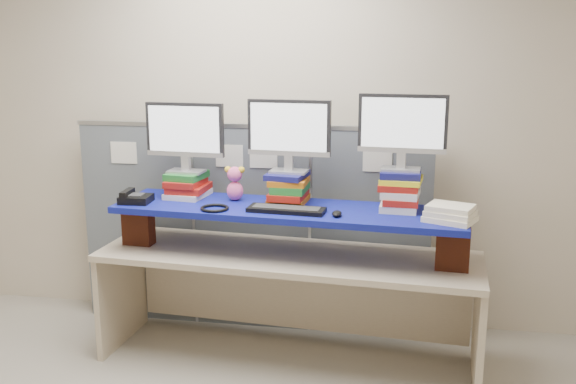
% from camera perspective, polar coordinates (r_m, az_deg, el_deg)
% --- Properties ---
extents(room, '(5.00, 4.00, 2.80)m').
position_cam_1_polar(room, '(2.90, -11.27, -0.79)').
color(room, beige).
rests_on(room, ground).
extents(cubicle_partition, '(2.60, 0.06, 1.53)m').
position_cam_1_polar(cubicle_partition, '(4.71, -3.25, -3.13)').
color(cubicle_partition, '#50575E').
rests_on(cubicle_partition, ground).
extents(desk, '(2.52, 0.91, 0.75)m').
position_cam_1_polar(desk, '(4.23, 0.00, -7.44)').
color(desk, '#C4B296').
rests_on(desk, ground).
extents(brick_pier_left, '(0.21, 0.12, 0.27)m').
position_cam_1_polar(brick_pier_left, '(4.45, -13.16, -2.87)').
color(brick_pier_left, maroon).
rests_on(brick_pier_left, desk).
extents(brick_pier_right, '(0.21, 0.12, 0.27)m').
position_cam_1_polar(brick_pier_right, '(3.98, 14.43, -4.85)').
color(brick_pier_right, maroon).
rests_on(brick_pier_right, desk).
extents(blue_board, '(2.28, 0.73, 0.04)m').
position_cam_1_polar(blue_board, '(4.10, 0.00, -1.64)').
color(blue_board, '#10097B').
rests_on(blue_board, brick_pier_left).
extents(book_stack_left, '(0.28, 0.32, 0.17)m').
position_cam_1_polar(book_stack_left, '(4.42, -8.93, 0.62)').
color(book_stack_left, silver).
rests_on(book_stack_left, blue_board).
extents(book_stack_center, '(0.27, 0.33, 0.20)m').
position_cam_1_polar(book_stack_center, '(4.18, 0.06, 0.38)').
color(book_stack_center, '#B86011').
rests_on(book_stack_center, blue_board).
extents(book_stack_right, '(0.28, 0.31, 0.25)m').
position_cam_1_polar(book_stack_right, '(4.08, 9.95, 0.20)').
color(book_stack_right, silver).
rests_on(book_stack_right, blue_board).
extents(monitor_left, '(0.54, 0.17, 0.47)m').
position_cam_1_polar(monitor_left, '(4.35, -9.15, 5.17)').
color(monitor_left, '#B6B6BC').
rests_on(monitor_left, book_stack_left).
extents(monitor_center, '(0.54, 0.17, 0.47)m').
position_cam_1_polar(monitor_center, '(4.12, 0.09, 5.39)').
color(monitor_center, '#B6B6BC').
rests_on(monitor_center, book_stack_center).
extents(monitor_right, '(0.54, 0.17, 0.47)m').
position_cam_1_polar(monitor_right, '(4.00, 10.14, 5.65)').
color(monitor_right, '#B6B6BC').
rests_on(monitor_right, book_stack_right).
extents(keyboard, '(0.49, 0.20, 0.03)m').
position_cam_1_polar(keyboard, '(3.98, -0.14, -1.56)').
color(keyboard, black).
rests_on(keyboard, blue_board).
extents(mouse, '(0.09, 0.12, 0.03)m').
position_cam_1_polar(mouse, '(3.89, 4.36, -1.92)').
color(mouse, black).
rests_on(mouse, blue_board).
extents(desk_phone, '(0.20, 0.18, 0.08)m').
position_cam_1_polar(desk_phone, '(4.32, -13.46, -0.52)').
color(desk_phone, black).
rests_on(desk_phone, blue_board).
extents(headset, '(0.21, 0.21, 0.02)m').
position_cam_1_polar(headset, '(4.06, -6.54, -1.43)').
color(headset, black).
rests_on(headset, blue_board).
extents(plush_toy, '(0.14, 0.10, 0.23)m').
position_cam_1_polar(plush_toy, '(4.26, -4.74, 0.80)').
color(plush_toy, pink).
rests_on(plush_toy, blue_board).
extents(binder_stack, '(0.34, 0.31, 0.10)m').
position_cam_1_polar(binder_stack, '(3.88, 14.23, -1.86)').
color(binder_stack, white).
rests_on(binder_stack, blue_board).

